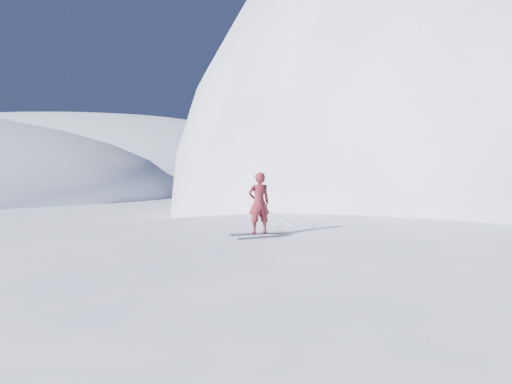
% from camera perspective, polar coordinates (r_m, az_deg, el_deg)
% --- Properties ---
extents(ground, '(400.00, 400.00, 0.00)m').
position_cam_1_polar(ground, '(13.08, 13.78, -15.83)').
color(ground, white).
rests_on(ground, ground).
extents(near_ridge, '(36.00, 28.00, 4.80)m').
position_cam_1_polar(near_ridge, '(16.11, 13.79, -12.21)').
color(near_ridge, white).
rests_on(near_ridge, ground).
extents(peak_shoulder, '(28.00, 24.00, 18.00)m').
position_cam_1_polar(peak_shoulder, '(34.92, 19.02, -4.07)').
color(peak_shoulder, white).
rests_on(peak_shoulder, ground).
extents(far_ridge_c, '(140.00, 90.00, 36.00)m').
position_cam_1_polar(far_ridge_c, '(127.03, -21.11, 0.90)').
color(far_ridge_c, white).
rests_on(far_ridge_c, ground).
extents(wind_bumps, '(16.00, 14.40, 1.00)m').
position_cam_1_polar(wind_bumps, '(14.87, 9.03, -13.45)').
color(wind_bumps, white).
rests_on(wind_bumps, ground).
extents(snowboard, '(1.65, 0.62, 0.03)m').
position_cam_1_polar(snowboard, '(12.52, 0.37, -5.21)').
color(snowboard, black).
rests_on(snowboard, near_ridge).
extents(snowboarder, '(0.67, 0.51, 1.66)m').
position_cam_1_polar(snowboarder, '(12.43, 0.37, -1.35)').
color(snowboarder, maroon).
rests_on(snowboarder, snowboard).
extents(board_tracks, '(1.66, 5.99, 0.04)m').
position_cam_1_polar(board_tracks, '(17.19, 1.94, -2.95)').
color(board_tracks, silver).
rests_on(board_tracks, ground).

